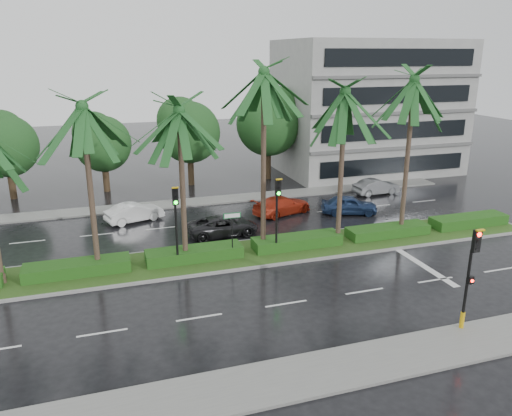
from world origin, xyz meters
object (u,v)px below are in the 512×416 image
object	(u,v)px
car_red	(282,205)
car_blue	(349,205)
car_darkgrey	(223,226)
car_white	(134,212)
signal_median_left	(176,215)
street_sign	(232,224)
signal_near	(470,275)
car_grey	(376,187)

from	to	relation	value
car_red	car_blue	bearing A→B (deg)	-126.66
car_blue	car_darkgrey	bearing A→B (deg)	117.15
car_white	car_darkgrey	size ratio (longest dim) A/B	0.87
car_red	car_blue	distance (m)	4.72
signal_median_left	car_red	size ratio (longest dim) A/B	0.98
street_sign	signal_median_left	bearing A→B (deg)	-176.53
signal_near	car_grey	distance (m)	20.76
car_white	car_blue	distance (m)	14.80
signal_near	car_white	distance (m)	21.72
car_red	car_grey	distance (m)	9.34
car_red	car_grey	size ratio (longest dim) A/B	1.17
car_blue	car_white	bearing A→B (deg)	96.81
signal_median_left	car_darkgrey	size ratio (longest dim) A/B	0.99
car_grey	signal_near	bearing A→B (deg)	154.27
car_grey	signal_median_left	bearing A→B (deg)	114.23
car_blue	car_red	bearing A→B (deg)	90.84
car_white	car_grey	bearing A→B (deg)	-104.91
signal_near	car_darkgrey	bearing A→B (deg)	115.07
car_blue	car_grey	world-z (taller)	car_blue
signal_near	car_grey	xyz separation A→B (m)	(7.50, 19.26, -1.88)
car_white	car_red	bearing A→B (deg)	-116.53
car_white	car_grey	distance (m)	19.02
signal_near	car_white	world-z (taller)	signal_near
signal_median_left	car_red	distance (m)	11.32
signal_near	car_darkgrey	xyz separation A→B (m)	(-6.50, 13.90, -1.89)
signal_median_left	car_blue	xyz separation A→B (m)	(13.00, 5.67, -2.34)
street_sign	car_grey	size ratio (longest dim) A/B	0.69
street_sign	car_darkgrey	bearing A→B (deg)	82.92
signal_median_left	car_red	bearing A→B (deg)	39.84
car_darkgrey	car_red	xyz separation A→B (m)	(5.00, 2.89, 0.03)
car_white	car_darkgrey	distance (m)	6.68
car_red	car_grey	bearing A→B (deg)	-93.68
car_white	car_darkgrey	xyz separation A→B (m)	(5.00, -4.44, -0.02)
signal_median_left	car_darkgrey	world-z (taller)	signal_median_left
signal_near	car_blue	world-z (taller)	signal_near
car_darkgrey	car_grey	distance (m)	14.99
car_red	car_blue	xyz separation A→B (m)	(4.50, -1.42, 0.02)
street_sign	car_blue	world-z (taller)	street_sign
signal_near	car_darkgrey	distance (m)	15.46
street_sign	car_grey	xyz separation A→B (m)	(14.50, 9.39, -1.50)
street_sign	car_blue	bearing A→B (deg)	28.75
street_sign	car_blue	distance (m)	11.50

